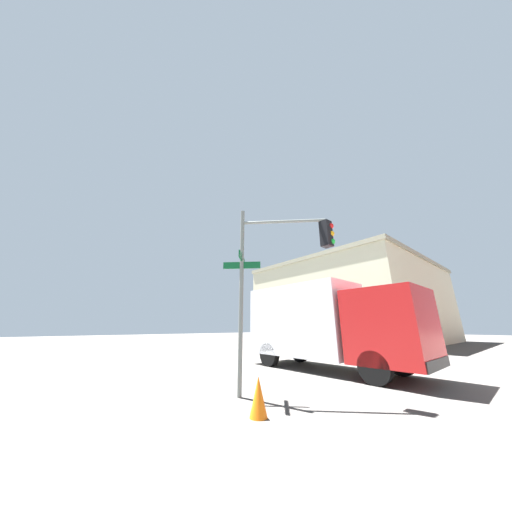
# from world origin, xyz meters

# --- Properties ---
(traffic_signal_near) EXTENTS (2.36, 2.40, 5.20)m
(traffic_signal_near) POSITION_xyz_m (-5.86, -5.73, 3.65)
(traffic_signal_near) COLOR slate
(traffic_signal_near) RESTS_ON ground_plane
(building_stucco) EXTENTS (16.53, 19.46, 8.62)m
(building_stucco) POSITION_xyz_m (-16.11, 17.58, 4.32)
(building_stucco) COLOR beige
(building_stucco) RESTS_ON ground_plane
(box_truck_second) EXTENTS (7.36, 2.59, 3.50)m
(box_truck_second) POSITION_xyz_m (-7.47, -1.63, 1.89)
(box_truck_second) COLOR #B21919
(box_truck_second) RESTS_ON ground_plane
(traffic_cone) EXTENTS (0.36, 0.36, 0.74)m
(traffic_cone) POSITION_xyz_m (-5.34, -7.09, 0.37)
(traffic_cone) COLOR orange
(traffic_cone) RESTS_ON ground_plane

